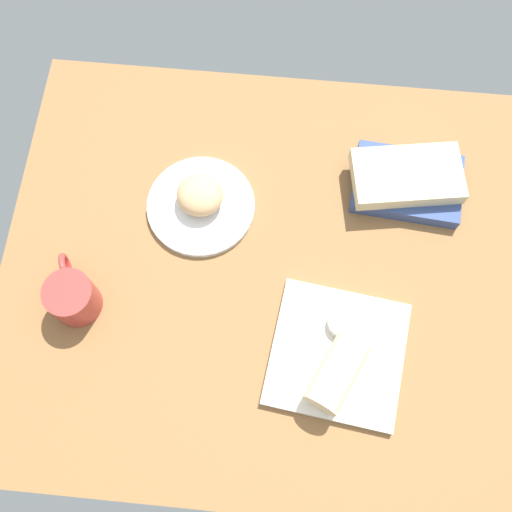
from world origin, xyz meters
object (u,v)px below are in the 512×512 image
at_px(breakfast_wrap, 337,374).
at_px(coffee_mug, 72,296).
at_px(scone_pastry, 200,195).
at_px(book_stack, 407,180).
at_px(sauce_cup, 342,323).
at_px(square_plate, 337,354).
at_px(round_plate, 201,206).

relative_size(breakfast_wrap, coffee_mug, 0.99).
height_order(scone_pastry, book_stack, scone_pastry).
xyz_separation_m(scone_pastry, breakfast_wrap, (-0.29, 0.33, 0.01)).
bearing_deg(breakfast_wrap, sauce_cup, 110.54).
height_order(sauce_cup, coffee_mug, coffee_mug).
distance_m(scone_pastry, book_stack, 0.42).
bearing_deg(sauce_cup, coffee_mug, 0.03).
distance_m(square_plate, breakfast_wrap, 0.06).
xyz_separation_m(sauce_cup, coffee_mug, (0.51, 0.00, 0.02)).
xyz_separation_m(sauce_cup, book_stack, (-0.12, -0.31, 0.00)).
bearing_deg(book_stack, coffee_mug, 26.30).
height_order(book_stack, coffee_mug, coffee_mug).
bearing_deg(coffee_mug, round_plate, -133.45).
bearing_deg(coffee_mug, scone_pastry, -132.36).
xyz_separation_m(round_plate, breakfast_wrap, (-0.29, 0.32, 0.04)).
xyz_separation_m(sauce_cup, breakfast_wrap, (0.01, 0.10, 0.02)).
bearing_deg(book_stack, sauce_cup, 69.24).
bearing_deg(coffee_mug, breakfast_wrap, 168.92).
distance_m(round_plate, breakfast_wrap, 0.43).
distance_m(breakfast_wrap, coffee_mug, 0.51).
bearing_deg(sauce_cup, scone_pastry, -38.00).
distance_m(round_plate, sauce_cup, 0.37).
distance_m(breakfast_wrap, book_stack, 0.42).
relative_size(scone_pastry, book_stack, 0.39).
xyz_separation_m(square_plate, book_stack, (-0.12, -0.36, 0.02)).
height_order(round_plate, square_plate, square_plate).
xyz_separation_m(round_plate, square_plate, (-0.29, 0.28, 0.00)).
height_order(round_plate, coffee_mug, coffee_mug).
xyz_separation_m(scone_pastry, book_stack, (-0.41, -0.08, -0.01)).
bearing_deg(square_plate, book_stack, -108.48).
relative_size(book_stack, coffee_mug, 1.80).
bearing_deg(square_plate, breakfast_wrap, 85.39).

